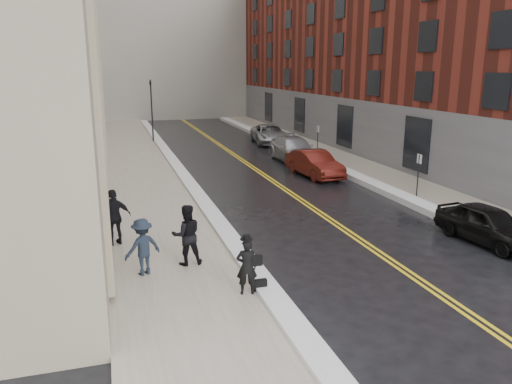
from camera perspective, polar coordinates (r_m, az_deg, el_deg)
ground at (r=15.03m, az=9.71°, el=-10.76°), size 160.00×160.00×0.00m
sidewalk_left at (r=28.87m, az=-12.81°, el=1.44°), size 4.00×64.00×0.15m
sidewalk_right at (r=32.60m, az=11.58°, el=2.95°), size 3.00×64.00×0.15m
lane_stripe_a at (r=30.10m, az=0.37°, el=2.18°), size 0.12×64.00×0.01m
lane_stripe_b at (r=30.16m, az=0.81°, el=2.20°), size 0.12×64.00×0.01m
snow_ridge_left at (r=29.09m, az=-8.29°, el=1.86°), size 0.70×60.80×0.26m
snow_ridge_right at (r=31.76m, az=8.64°, el=2.93°), size 0.85×60.80×0.30m
building_right at (r=42.49m, az=18.21°, el=17.23°), size 14.00×50.00×18.00m
traffic_signal at (r=42.42m, az=-11.84°, el=9.61°), size 0.18×0.15×5.20m
parking_sign_near at (r=25.09m, az=18.06°, el=2.18°), size 0.06×0.35×2.23m
parking_sign_far at (r=35.46m, az=7.07°, el=6.13°), size 0.06×0.35×2.23m
car_black at (r=20.01m, az=24.99°, el=-3.38°), size 2.11×4.27×1.40m
car_maroon at (r=29.23m, az=6.72°, el=3.24°), size 2.07×4.76×1.52m
car_silver_near at (r=33.74m, az=4.36°, el=4.86°), size 2.33×5.63×1.63m
car_silver_far at (r=41.72m, az=1.57°, el=6.65°), size 3.31×5.88×1.55m
pedestrian_main at (r=13.83m, az=-1.07°, el=-8.54°), size 0.64×0.48×1.59m
pedestrian_a at (r=15.91m, az=-7.94°, el=-4.87°), size 0.96×0.75×1.96m
pedestrian_b at (r=15.43m, az=-12.83°, el=-6.12°), size 1.29×1.04×1.75m
pedestrian_c at (r=18.16m, az=-15.86°, el=-2.79°), size 1.27×0.82×2.00m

